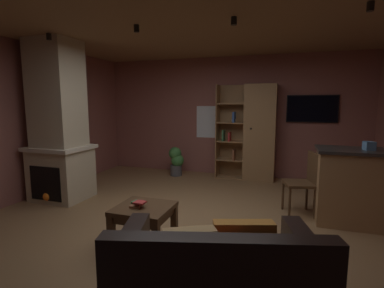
# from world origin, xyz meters

# --- Properties ---
(floor) EXTENTS (5.78, 5.98, 0.02)m
(floor) POSITION_xyz_m (0.00, 0.00, -0.01)
(floor) COLOR olive
(floor) RESTS_ON ground
(wall_back) EXTENTS (5.90, 0.06, 2.63)m
(wall_back) POSITION_xyz_m (0.00, 3.02, 1.31)
(wall_back) COLOR #8E544C
(wall_back) RESTS_ON ground
(wall_left) EXTENTS (0.06, 5.98, 2.63)m
(wall_left) POSITION_xyz_m (-2.92, 0.00, 1.31)
(wall_left) COLOR #8E544C
(wall_left) RESTS_ON ground
(ceiling) EXTENTS (5.78, 5.98, 0.02)m
(ceiling) POSITION_xyz_m (0.00, 0.00, 2.64)
(ceiling) COLOR #8E6B47
(window_pane_back) EXTENTS (0.60, 0.01, 0.72)m
(window_pane_back) POSITION_xyz_m (-0.44, 2.99, 1.19)
(window_pane_back) COLOR white
(stone_fireplace) EXTENTS (0.92, 0.81, 2.63)m
(stone_fireplace) POSITION_xyz_m (-2.34, 0.42, 1.19)
(stone_fireplace) COLOR #BCAD8E
(stone_fireplace) RESTS_ON ground
(bookshelf_cabinet) EXTENTS (1.23, 0.41, 2.01)m
(bookshelf_cabinet) POSITION_xyz_m (0.64, 2.75, 1.00)
(bookshelf_cabinet) COLOR #997047
(bookshelf_cabinet) RESTS_ON ground
(kitchen_bar_counter) EXTENTS (1.56, 0.64, 1.02)m
(kitchen_bar_counter) POSITION_xyz_m (2.44, 0.80, 0.51)
(kitchen_bar_counter) COLOR #997047
(kitchen_bar_counter) RESTS_ON ground
(tissue_box) EXTENTS (0.15, 0.15, 0.11)m
(tissue_box) POSITION_xyz_m (2.28, 0.78, 1.08)
(tissue_box) COLOR #598CBF
(tissue_box) RESTS_ON kitchen_bar_counter
(leather_couch) EXTENTS (1.61, 1.21, 0.84)m
(leather_couch) POSITION_xyz_m (0.83, -1.57, 0.32)
(leather_couch) COLOR black
(leather_couch) RESTS_ON ground
(coffee_table) EXTENTS (0.61, 0.58, 0.47)m
(coffee_table) POSITION_xyz_m (-0.22, -0.65, 0.38)
(coffee_table) COLOR #4C331E
(coffee_table) RESTS_ON ground
(table_book_0) EXTENTS (0.13, 0.12, 0.03)m
(table_book_0) POSITION_xyz_m (-0.29, -0.70, 0.49)
(table_book_0) COLOR brown
(table_book_0) RESTS_ON coffee_table
(table_book_1) EXTENTS (0.13, 0.12, 0.02)m
(table_book_1) POSITION_xyz_m (-0.30, -0.65, 0.51)
(table_book_1) COLOR #387247
(table_book_1) RESTS_ON coffee_table
(table_book_2) EXTENTS (0.13, 0.11, 0.02)m
(table_book_2) POSITION_xyz_m (-0.24, -0.70, 0.53)
(table_book_2) COLOR #B22D2D
(table_book_2) RESTS_ON coffee_table
(dining_chair) EXTENTS (0.52, 0.52, 0.92)m
(dining_chair) POSITION_xyz_m (1.55, 0.96, 0.53)
(dining_chair) COLOR #4C331E
(dining_chair) RESTS_ON ground
(potted_floor_plant) EXTENTS (0.34, 0.29, 0.65)m
(potted_floor_plant) POSITION_xyz_m (-1.08, 2.52, 0.35)
(potted_floor_plant) COLOR #4C4C51
(potted_floor_plant) RESTS_ON ground
(wall_mounted_tv) EXTENTS (0.99, 0.06, 0.55)m
(wall_mounted_tv) POSITION_xyz_m (1.72, 2.96, 1.51)
(wall_mounted_tv) COLOR black
(track_light_spot_0) EXTENTS (0.07, 0.07, 0.09)m
(track_light_spot_0) POSITION_xyz_m (-2.01, -0.01, 2.56)
(track_light_spot_0) COLOR black
(track_light_spot_1) EXTENTS (0.07, 0.07, 0.09)m
(track_light_spot_1) POSITION_xyz_m (-0.60, -0.02, 2.56)
(track_light_spot_1) COLOR black
(track_light_spot_2) EXTENTS (0.07, 0.07, 0.09)m
(track_light_spot_2) POSITION_xyz_m (0.63, 0.02, 2.56)
(track_light_spot_2) COLOR black
(track_light_spot_3) EXTENTS (0.07, 0.07, 0.09)m
(track_light_spot_3) POSITION_xyz_m (1.99, -0.06, 2.56)
(track_light_spot_3) COLOR black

